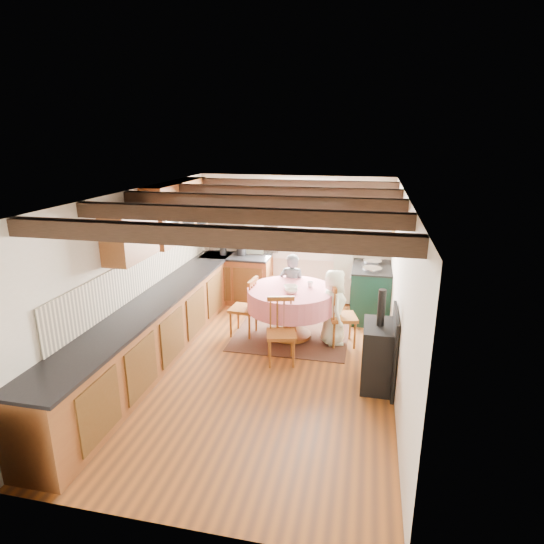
% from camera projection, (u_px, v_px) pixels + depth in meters
% --- Properties ---
extents(floor, '(3.60, 5.50, 0.00)m').
position_uv_depth(floor, '(260.00, 367.00, 6.28)').
color(floor, '#A6581F').
rests_on(floor, ground).
extents(ceiling, '(3.60, 5.50, 0.00)m').
position_uv_depth(ceiling, '(258.00, 194.00, 5.58)').
color(ceiling, white).
rests_on(ceiling, ground).
extents(wall_back, '(3.60, 0.00, 2.40)m').
position_uv_depth(wall_back, '(294.00, 240.00, 8.50)').
color(wall_back, silver).
rests_on(wall_back, ground).
extents(wall_front, '(3.60, 0.00, 2.40)m').
position_uv_depth(wall_front, '(171.00, 402.00, 3.36)').
color(wall_front, silver).
rests_on(wall_front, ground).
extents(wall_left, '(0.00, 5.50, 2.40)m').
position_uv_depth(wall_left, '(134.00, 277.00, 6.30)').
color(wall_left, silver).
rests_on(wall_left, ground).
extents(wall_right, '(0.00, 5.50, 2.40)m').
position_uv_depth(wall_right, '(400.00, 296.00, 5.56)').
color(wall_right, silver).
rests_on(wall_right, ground).
extents(beam_a, '(3.60, 0.16, 0.16)m').
position_uv_depth(beam_a, '(200.00, 235.00, 3.74)').
color(beam_a, '#382419').
rests_on(beam_a, ceiling).
extents(beam_b, '(3.60, 0.16, 0.16)m').
position_uv_depth(beam_b, '(235.00, 215.00, 4.67)').
color(beam_b, '#382419').
rests_on(beam_b, ceiling).
extents(beam_c, '(3.60, 0.16, 0.16)m').
position_uv_depth(beam_c, '(258.00, 202.00, 5.61)').
color(beam_c, '#382419').
rests_on(beam_c, ceiling).
extents(beam_d, '(3.60, 0.16, 0.16)m').
position_uv_depth(beam_d, '(275.00, 192.00, 6.54)').
color(beam_d, '#382419').
rests_on(beam_d, ceiling).
extents(beam_e, '(3.60, 0.16, 0.16)m').
position_uv_depth(beam_e, '(287.00, 185.00, 7.47)').
color(beam_e, '#382419').
rests_on(beam_e, ceiling).
extents(splash_left, '(0.02, 4.50, 0.55)m').
position_uv_depth(splash_left, '(146.00, 271.00, 6.57)').
color(splash_left, beige).
rests_on(splash_left, wall_left).
extents(splash_back, '(1.40, 0.02, 0.55)m').
position_uv_depth(splash_back, '(243.00, 238.00, 8.68)').
color(splash_back, beige).
rests_on(splash_back, wall_back).
extents(base_cabinet_left, '(0.60, 5.30, 0.88)m').
position_uv_depth(base_cabinet_left, '(158.00, 329.00, 6.46)').
color(base_cabinet_left, brown).
rests_on(base_cabinet_left, floor).
extents(base_cabinet_back, '(1.30, 0.60, 0.88)m').
position_uv_depth(base_cabinet_back, '(237.00, 279.00, 8.66)').
color(base_cabinet_back, brown).
rests_on(base_cabinet_back, floor).
extents(worktop_left, '(0.64, 5.30, 0.04)m').
position_uv_depth(worktop_left, '(157.00, 299.00, 6.32)').
color(worktop_left, black).
rests_on(worktop_left, base_cabinet_left).
extents(worktop_back, '(1.30, 0.64, 0.04)m').
position_uv_depth(worktop_back, '(236.00, 256.00, 8.50)').
color(worktop_back, black).
rests_on(worktop_back, base_cabinet_back).
extents(wall_cabinet_glass, '(0.34, 1.80, 0.90)m').
position_uv_depth(wall_cabinet_glass, '(178.00, 210.00, 7.16)').
color(wall_cabinet_glass, brown).
rests_on(wall_cabinet_glass, wall_left).
extents(wall_cabinet_solid, '(0.34, 0.90, 0.70)m').
position_uv_depth(wall_cabinet_solid, '(130.00, 233.00, 5.78)').
color(wall_cabinet_solid, brown).
rests_on(wall_cabinet_solid, wall_left).
extents(window_frame, '(1.34, 0.03, 1.54)m').
position_uv_depth(window_frame, '(299.00, 219.00, 8.35)').
color(window_frame, white).
rests_on(window_frame, wall_back).
extents(window_pane, '(1.20, 0.01, 1.40)m').
position_uv_depth(window_pane, '(299.00, 219.00, 8.35)').
color(window_pane, white).
rests_on(window_pane, wall_back).
extents(curtain_left, '(0.35, 0.10, 2.10)m').
position_uv_depth(curtain_left, '(254.00, 244.00, 8.59)').
color(curtain_left, beige).
rests_on(curtain_left, wall_back).
extents(curtain_right, '(0.35, 0.10, 2.10)m').
position_uv_depth(curtain_right, '(344.00, 249.00, 8.24)').
color(curtain_right, beige).
rests_on(curtain_right, wall_back).
extents(curtain_rod, '(2.00, 0.03, 0.03)m').
position_uv_depth(curtain_rod, '(299.00, 187.00, 8.09)').
color(curtain_rod, black).
rests_on(curtain_rod, wall_back).
extents(wall_picture, '(0.04, 0.50, 0.60)m').
position_uv_depth(wall_picture, '(393.00, 222.00, 7.57)').
color(wall_picture, gold).
rests_on(wall_picture, wall_right).
extents(wall_plate, '(0.30, 0.02, 0.30)m').
position_uv_depth(wall_plate, '(351.00, 216.00, 8.11)').
color(wall_plate, silver).
rests_on(wall_plate, wall_back).
extents(rug, '(1.81, 1.41, 0.01)m').
position_uv_depth(rug, '(291.00, 337.00, 7.20)').
color(rug, '#4B261E').
rests_on(rug, floor).
extents(dining_table, '(1.37, 1.37, 0.82)m').
position_uv_depth(dining_table, '(291.00, 313.00, 7.08)').
color(dining_table, pink).
rests_on(dining_table, floor).
extents(chair_near, '(0.50, 0.51, 0.94)m').
position_uv_depth(chair_near, '(281.00, 332.00, 6.28)').
color(chair_near, '#98501D').
rests_on(chair_near, floor).
extents(chair_left, '(0.46, 0.44, 0.96)m').
position_uv_depth(chair_left, '(243.00, 307.00, 7.18)').
color(chair_left, '#98501D').
rests_on(chair_left, floor).
extents(chair_right, '(0.53, 0.52, 0.97)m').
position_uv_depth(chair_right, '(343.00, 315.00, 6.84)').
color(chair_right, '#98501D').
rests_on(chair_right, floor).
extents(aga_range, '(0.67, 1.03, 0.95)m').
position_uv_depth(aga_range, '(371.00, 292.00, 7.87)').
color(aga_range, black).
rests_on(aga_range, floor).
extents(cast_iron_stove, '(0.39, 0.65, 1.31)m').
position_uv_depth(cast_iron_stove, '(379.00, 339.00, 5.65)').
color(cast_iron_stove, black).
rests_on(cast_iron_stove, floor).
extents(child_far, '(0.47, 0.33, 1.23)m').
position_uv_depth(child_far, '(292.00, 289.00, 7.59)').
color(child_far, slate).
rests_on(child_far, floor).
extents(child_right, '(0.51, 0.65, 1.19)m').
position_uv_depth(child_right, '(334.00, 307.00, 6.84)').
color(child_right, white).
rests_on(child_right, floor).
extents(bowl_a, '(0.28, 0.28, 0.05)m').
position_uv_depth(bowl_a, '(291.00, 287.00, 6.94)').
color(bowl_a, silver).
rests_on(bowl_a, dining_table).
extents(bowl_b, '(0.28, 0.28, 0.06)m').
position_uv_depth(bowl_b, '(291.00, 291.00, 6.75)').
color(bowl_b, silver).
rests_on(bowl_b, dining_table).
extents(cup, '(0.13, 0.13, 0.09)m').
position_uv_depth(cup, '(310.00, 284.00, 7.03)').
color(cup, silver).
rests_on(cup, dining_table).
extents(canister_tall, '(0.13, 0.13, 0.21)m').
position_uv_depth(canister_tall, '(223.00, 249.00, 8.51)').
color(canister_tall, '#262628').
rests_on(canister_tall, worktop_back).
extents(canister_wide, '(0.18, 0.18, 0.20)m').
position_uv_depth(canister_wide, '(241.00, 250.00, 8.49)').
color(canister_wide, '#262628').
rests_on(canister_wide, worktop_back).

